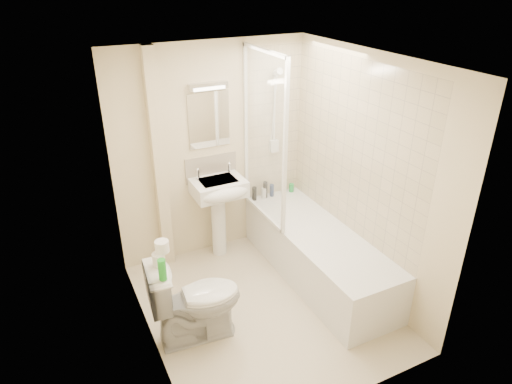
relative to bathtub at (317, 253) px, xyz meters
name	(u,v)px	position (x,y,z in m)	size (l,w,h in m)	color
floor	(263,306)	(-0.75, -0.20, -0.29)	(2.50, 2.50, 0.00)	beige
wall_back	(213,153)	(-0.75, 1.05, 0.91)	(2.20, 0.02, 2.40)	beige
wall_left	(140,228)	(-1.85, -0.20, 0.91)	(0.02, 2.50, 2.40)	beige
wall_right	(364,177)	(0.35, -0.20, 0.91)	(0.02, 2.50, 2.40)	beige
ceiling	(266,60)	(-0.75, -0.20, 2.11)	(2.20, 2.50, 0.02)	white
tile_back	(273,124)	(0.00, 1.04, 1.14)	(0.70, 0.01, 1.75)	beige
tile_right	(353,149)	(0.34, 0.00, 1.14)	(0.01, 2.10, 1.75)	beige
pipe_boxing	(159,164)	(-1.37, 0.99, 0.91)	(0.12, 0.12, 2.40)	beige
splashback	(211,168)	(-0.78, 1.04, 0.74)	(0.60, 0.01, 0.30)	beige
mirror	(209,120)	(-0.78, 1.04, 1.29)	(0.46, 0.01, 0.60)	white
strip_light	(208,86)	(-0.78, 1.02, 1.66)	(0.42, 0.07, 0.07)	silver
bathtub	(317,253)	(0.00, 0.00, 0.00)	(0.70, 2.10, 0.55)	white
shower_screen	(264,138)	(-0.35, 0.60, 1.16)	(0.04, 0.92, 1.80)	white
shower_fixture	(275,115)	(0.00, 0.99, 1.26)	(0.10, 0.16, 0.99)	white
pedestal_sink	(220,197)	(-0.78, 0.81, 0.48)	(0.57, 0.51, 1.09)	white
bottle_black_a	(254,194)	(-0.28, 0.96, 0.34)	(0.05, 0.05, 0.17)	black
bottle_white_a	(264,193)	(-0.15, 0.96, 0.33)	(0.06, 0.06, 0.13)	silver
bottle_black_b	(265,190)	(-0.14, 0.96, 0.36)	(0.05, 0.05, 0.20)	black
bottle_blue	(272,190)	(-0.05, 0.96, 0.33)	(0.05, 0.05, 0.15)	navy
bottle_white_b	(284,188)	(0.12, 0.96, 0.34)	(0.06, 0.06, 0.15)	silver
bottle_green	(291,188)	(0.23, 0.96, 0.31)	(0.06, 0.06, 0.10)	green
toilet	(196,299)	(-1.47, -0.28, 0.12)	(0.84, 0.53, 0.82)	white
toilet_roll_lower	(159,260)	(-1.74, -0.21, 0.59)	(0.11, 0.11, 0.11)	white
toilet_roll_upper	(162,246)	(-1.70, -0.20, 0.69)	(0.12, 0.12, 0.10)	white
green_bottle	(162,270)	(-1.76, -0.42, 0.62)	(0.06, 0.06, 0.19)	green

